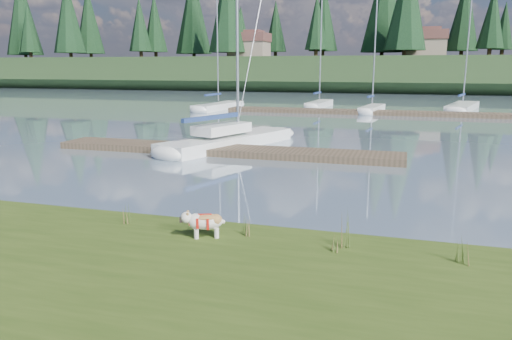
% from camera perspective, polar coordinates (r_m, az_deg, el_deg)
% --- Properties ---
extents(ground, '(200.00, 200.00, 0.00)m').
position_cam_1_polar(ground, '(42.33, 11.54, 6.31)').
color(ground, gray).
rests_on(ground, ground).
extents(bank, '(60.00, 9.00, 0.35)m').
position_cam_1_polar(bank, '(8.05, -14.86, -16.34)').
color(bank, '#354916').
rests_on(bank, ground).
extents(ridge, '(200.00, 20.00, 5.00)m').
position_cam_1_polar(ridge, '(85.07, 14.43, 10.54)').
color(ridge, '#203419').
rests_on(ridge, ground).
extents(bulldog, '(0.95, 0.63, 0.56)m').
position_cam_1_polar(bulldog, '(10.66, -5.87, -5.81)').
color(bulldog, silver).
rests_on(bulldog, bank).
extents(sailboat_main, '(4.96, 9.42, 13.41)m').
position_cam_1_polar(sailboat_main, '(24.99, -2.16, 3.80)').
color(sailboat_main, white).
rests_on(sailboat_main, ground).
extents(dock_near, '(16.00, 2.00, 0.30)m').
position_cam_1_polar(dock_near, '(22.72, -3.73, 2.28)').
color(dock_near, '#4C3D2C').
rests_on(dock_near, ground).
extents(dock_far, '(26.00, 2.20, 0.30)m').
position_cam_1_polar(dock_far, '(42.18, 14.27, 6.37)').
color(dock_far, '#4C3D2C').
rests_on(dock_far, ground).
extents(sailboat_bg_0, '(2.61, 8.28, 11.79)m').
position_cam_1_polar(sailboat_bg_0, '(46.40, -3.90, 7.38)').
color(sailboat_bg_0, white).
rests_on(sailboat_bg_0, ground).
extents(sailboat_bg_1, '(1.83, 6.92, 10.34)m').
position_cam_1_polar(sailboat_bg_1, '(49.19, 7.41, 7.58)').
color(sailboat_bg_1, white).
rests_on(sailboat_bg_1, ground).
extents(sailboat_bg_2, '(2.05, 6.35, 9.57)m').
position_cam_1_polar(sailboat_bg_2, '(44.39, 13.26, 6.91)').
color(sailboat_bg_2, white).
rests_on(sailboat_bg_2, ground).
extents(sailboat_bg_3, '(3.90, 9.47, 13.51)m').
position_cam_1_polar(sailboat_bg_3, '(49.55, 22.67, 6.79)').
color(sailboat_bg_3, white).
rests_on(sailboat_bg_3, ground).
extents(weed_0, '(0.17, 0.14, 0.54)m').
position_cam_1_polar(weed_0, '(11.06, -6.77, -5.85)').
color(weed_0, '#475B23').
rests_on(weed_0, bank).
extents(weed_1, '(0.17, 0.14, 0.52)m').
position_cam_1_polar(weed_1, '(10.73, -1.00, -6.38)').
color(weed_1, '#475B23').
rests_on(weed_1, bank).
extents(weed_2, '(0.17, 0.14, 0.78)m').
position_cam_1_polar(weed_2, '(10.15, 10.20, -6.99)').
color(weed_2, '#475B23').
rests_on(weed_2, bank).
extents(weed_3, '(0.17, 0.14, 0.49)m').
position_cam_1_polar(weed_3, '(11.89, -14.65, -4.99)').
color(weed_3, '#475B23').
rests_on(weed_3, bank).
extents(weed_4, '(0.17, 0.14, 0.37)m').
position_cam_1_polar(weed_4, '(9.99, 9.00, -8.30)').
color(weed_4, '#475B23').
rests_on(weed_4, bank).
extents(weed_5, '(0.17, 0.14, 0.64)m').
position_cam_1_polar(weed_5, '(9.99, 22.61, -8.41)').
color(weed_5, '#475B23').
rests_on(weed_5, bank).
extents(mud_lip, '(60.00, 0.50, 0.14)m').
position_cam_1_polar(mud_lip, '(11.72, -3.50, -7.35)').
color(mud_lip, '#33281C').
rests_on(mud_lip, ground).
extents(conifer_0, '(5.72, 5.72, 14.15)m').
position_cam_1_polar(conifer_0, '(98.89, -20.69, 16.19)').
color(conifer_0, '#382619').
rests_on(conifer_0, ridge).
extents(conifer_1, '(4.40, 4.40, 11.30)m').
position_cam_1_polar(conifer_1, '(94.15, -11.50, 16.12)').
color(conifer_1, '#382619').
rests_on(conifer_1, ridge).
extents(conifer_2, '(6.60, 6.60, 16.05)m').
position_cam_1_polar(conifer_2, '(85.57, -3.20, 18.30)').
color(conifer_2, '#382619').
rests_on(conifer_2, ridge).
extents(conifer_3, '(4.84, 4.84, 12.25)m').
position_cam_1_polar(conifer_3, '(85.47, 7.72, 17.01)').
color(conifer_3, '#382619').
rests_on(conifer_3, ridge).
extents(conifer_4, '(6.16, 6.16, 15.10)m').
position_cam_1_polar(conifer_4, '(78.52, 16.89, 18.08)').
color(conifer_4, '#382619').
rests_on(conifer_4, ridge).
extents(conifer_5, '(3.96, 3.96, 10.35)m').
position_cam_1_polar(conifer_5, '(83.01, 25.42, 15.53)').
color(conifer_5, '#382619').
rests_on(conifer_5, ridge).
extents(house_0, '(6.30, 5.30, 4.65)m').
position_cam_1_polar(house_0, '(86.03, -0.75, 14.12)').
color(house_0, gray).
rests_on(house_0, ridge).
extents(house_1, '(6.30, 5.30, 4.65)m').
position_cam_1_polar(house_1, '(83.07, 18.79, 13.59)').
color(house_1, gray).
rests_on(house_1, ridge).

